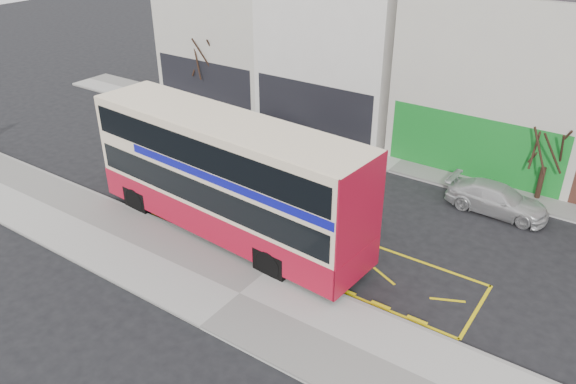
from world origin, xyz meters
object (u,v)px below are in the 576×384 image
Objects in this scene: car_silver at (258,126)px; street_tree_left at (206,45)px; street_tree_right at (551,138)px; car_white at (497,199)px; car_grey at (311,149)px; bus_stop_post at (225,210)px; double_decker_bus at (227,176)px.

street_tree_left is (-5.45, 2.08, 3.34)m from car_silver.
street_tree_right is (14.87, 1.27, 2.33)m from car_silver.
car_white is at bearing -120.62° from street_tree_right.
car_silver is 4.33m from car_grey.
bus_stop_post is at bearing -151.23° from car_silver.
bus_stop_post is 0.64× the size of car_grey.
car_silver is 6.73m from street_tree_left.
car_white is at bearing -92.30° from car_grey.
car_white is 3.43m from street_tree_right.
street_tree_left is at bearing 131.74° from bus_stop_post.
street_tree_right reaches higher than car_grey.
car_white is at bearing 47.45° from bus_stop_post.
car_silver is 0.69× the size of street_tree_left.
street_tree_left reaches higher than street_tree_right.
bus_stop_post reaches higher than car_silver.
bus_stop_post is at bearing -51.36° from double_decker_bus.
car_grey is at bearing -17.95° from street_tree_left.
car_grey is 0.99× the size of street_tree_right.
car_grey is at bearing -106.40° from car_silver.
car_white is 19.59m from street_tree_left.
car_grey is 10.68m from street_tree_left.
bus_stop_post reaches higher than car_white.
car_silver is 0.92× the size of street_tree_right.
car_grey is at bearing -167.75° from street_tree_right.
car_grey is 0.74× the size of street_tree_left.
bus_stop_post is (0.76, -1.10, -0.73)m from double_decker_bus.
car_grey reaches higher than car_silver.
street_tree_left reaches higher than car_white.
car_white is (13.62, -0.84, -0.07)m from car_silver.
double_decker_bus is 1.53m from bus_stop_post.
street_tree_right is at bearing 49.98° from double_decker_bus.
bus_stop_post is at bearing -46.24° from street_tree_left.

